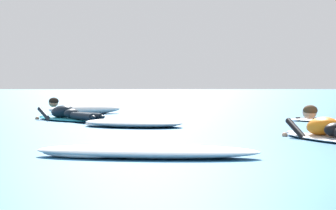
% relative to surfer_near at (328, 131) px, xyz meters
% --- Properties ---
extents(ground_plane, '(120.00, 120.00, 0.00)m').
position_rel_surfer_near_xyz_m(ground_plane, '(-2.16, 6.86, -0.14)').
color(ground_plane, '#235B84').
extents(surfer_near, '(1.07, 2.47, 0.54)m').
position_rel_surfer_near_xyz_m(surfer_near, '(0.00, 0.00, 0.00)').
color(surfer_near, silver).
rests_on(surfer_near, ground).
extents(surfer_far, '(1.76, 2.29, 0.54)m').
position_rel_surfer_near_xyz_m(surfer_far, '(-4.28, 5.08, 0.00)').
color(surfer_far, '#2DB2D1').
rests_on(surfer_far, ground).
extents(drifting_surfboard, '(1.90, 1.50, 0.16)m').
position_rel_surfer_near_xyz_m(drifting_surfboard, '(1.27, 4.51, -0.11)').
color(drifting_surfboard, white).
rests_on(drifting_surfboard, ground).
extents(whitewater_front, '(2.02, 1.37, 0.25)m').
position_rel_surfer_near_xyz_m(whitewater_front, '(-4.16, 8.27, -0.02)').
color(whitewater_front, white).
rests_on(whitewater_front, ground).
extents(whitewater_mid_left, '(2.56, 1.04, 0.15)m').
position_rel_surfer_near_xyz_m(whitewater_mid_left, '(-2.55, -2.12, -0.07)').
color(whitewater_mid_left, white).
rests_on(whitewater_mid_left, ground).
extents(whitewater_mid_right, '(2.19, 1.79, 0.16)m').
position_rel_surfer_near_xyz_m(whitewater_mid_right, '(-2.80, 3.12, -0.07)').
color(whitewater_mid_right, white).
rests_on(whitewater_mid_right, ground).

